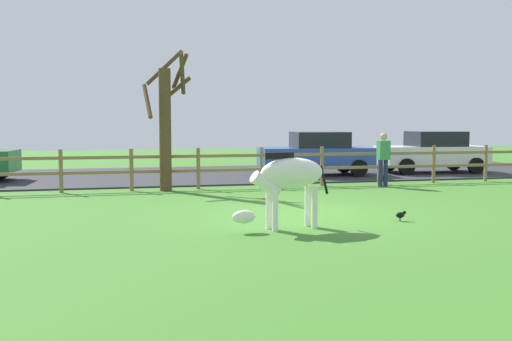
% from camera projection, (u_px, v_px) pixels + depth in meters
% --- Properties ---
extents(ground_plane, '(60.00, 60.00, 0.00)m').
position_uv_depth(ground_plane, '(296.00, 213.00, 12.52)').
color(ground_plane, '#3D7528').
extents(parking_asphalt, '(28.00, 7.40, 0.05)m').
position_uv_depth(parking_asphalt, '(221.00, 174.00, 21.52)').
color(parking_asphalt, '#2D2D33').
rests_on(parking_asphalt, ground_plane).
extents(paddock_fence, '(21.17, 0.11, 1.21)m').
position_uv_depth(paddock_fence, '(230.00, 165.00, 17.19)').
color(paddock_fence, olive).
rests_on(paddock_fence, ground_plane).
extents(bare_tree, '(1.39, 1.41, 4.07)m').
position_uv_depth(bare_tree, '(166.00, 121.00, 16.49)').
color(bare_tree, '#513A23').
rests_on(bare_tree, ground_plane).
extents(zebra, '(1.93, 0.67, 1.41)m').
position_uv_depth(zebra, '(288.00, 179.00, 10.59)').
color(zebra, white).
rests_on(zebra, ground_plane).
extents(crow_on_grass, '(0.22, 0.10, 0.20)m').
position_uv_depth(crow_on_grass, '(401.00, 215.00, 11.51)').
color(crow_on_grass, black).
rests_on(crow_on_grass, ground_plane).
extents(parked_car_blue, '(4.11, 2.12, 1.56)m').
position_uv_depth(parked_car_blue, '(316.00, 153.00, 20.86)').
color(parked_car_blue, '#2D4CAD').
rests_on(parked_car_blue, parking_asphalt).
extents(parked_car_white, '(4.13, 2.15, 1.56)m').
position_uv_depth(parked_car_white, '(432.00, 152.00, 22.02)').
color(parked_car_white, white).
rests_on(parked_car_white, parking_asphalt).
extents(visitor_near_fence, '(0.38, 0.26, 1.64)m').
position_uv_depth(visitor_near_fence, '(383.00, 157.00, 17.59)').
color(visitor_near_fence, '#232847').
rests_on(visitor_near_fence, ground_plane).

